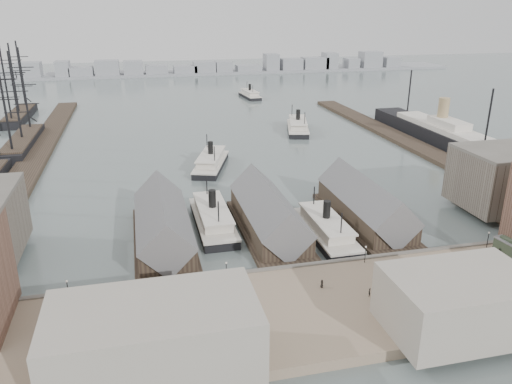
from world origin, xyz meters
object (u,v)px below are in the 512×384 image
object	(u,v)px
ferry_docked_west	(213,218)
horse_cart_right	(425,305)
horse_cart_left	(93,310)
horse_cart_center	(214,316)
ocean_steamer	(441,133)

from	to	relation	value
ferry_docked_west	horse_cart_right	xyz separation A→B (m)	(30.88, -49.30, 0.38)
horse_cart_left	horse_cart_center	bearing A→B (deg)	-111.19
horse_cart_center	horse_cart_right	distance (m)	38.01
horse_cart_left	horse_cart_center	world-z (taller)	horse_cart_center
ferry_docked_west	horse_cart_right	bearing A→B (deg)	-57.94
ferry_docked_west	ocean_steamer	size ratio (longest dim) A/B	0.32
ocean_steamer	horse_cart_center	world-z (taller)	ocean_steamer
ocean_steamer	ferry_docked_west	bearing A→B (deg)	-149.66
horse_cart_center	horse_cart_right	bearing A→B (deg)	-113.09
horse_cart_left	horse_cart_right	bearing A→B (deg)	-105.16
ocean_steamer	horse_cart_right	size ratio (longest dim) A/B	19.31
horse_cart_right	horse_cart_center	bearing A→B (deg)	90.81
ferry_docked_west	horse_cart_center	distance (m)	43.96
ferry_docked_west	ocean_steamer	distance (m)	121.68
horse_cart_center	horse_cart_left	bearing A→B (deg)	57.43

